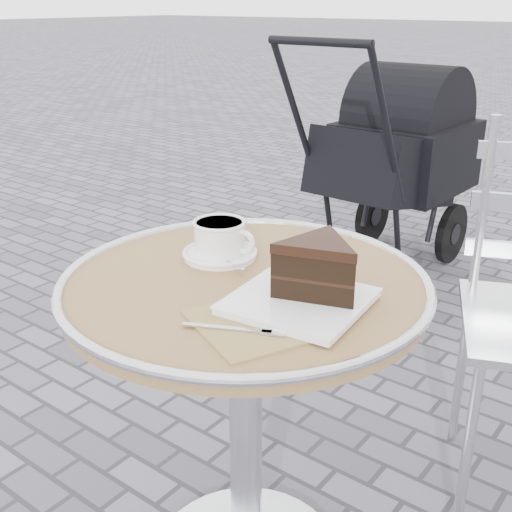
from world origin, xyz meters
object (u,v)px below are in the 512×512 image
Objects in this scene: cake_plate_set at (312,276)px; baby_stroller at (392,168)px; cappuccino_set at (220,241)px; cafe_table at (245,354)px.

cake_plate_set is 0.32× the size of baby_stroller.
cafe_table is at bearing -37.85° from cappuccino_set.
cafe_table is at bearing -70.30° from baby_stroller.
cake_plate_set is 2.03m from baby_stroller.
baby_stroller is at bearing 107.52° from cafe_table.
baby_stroller is (-0.47, 1.79, -0.27)m from cappuccino_set.
cappuccino_set is (-0.11, 0.06, 0.20)m from cafe_table.
cafe_table is 0.67× the size of baby_stroller.
cafe_table is at bearing 169.89° from cake_plate_set.
cappuccino_set is at bearing 158.87° from cake_plate_set.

